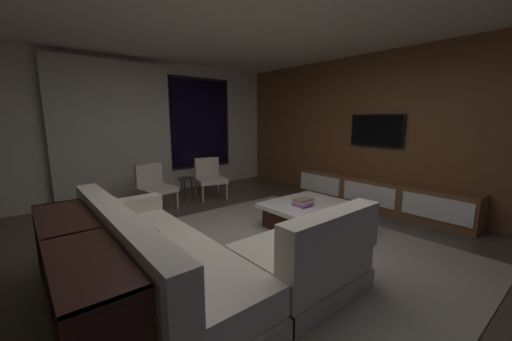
# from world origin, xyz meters

# --- Properties ---
(floor) EXTENTS (9.20, 9.20, 0.00)m
(floor) POSITION_xyz_m (0.00, 0.00, 0.00)
(floor) COLOR #473D33
(back_wall_with_window) EXTENTS (6.60, 0.30, 2.70)m
(back_wall_with_window) POSITION_xyz_m (-0.06, 3.62, 1.34)
(back_wall_with_window) COLOR beige
(back_wall_with_window) RESTS_ON floor
(media_wall) EXTENTS (0.12, 7.80, 2.70)m
(media_wall) POSITION_xyz_m (3.06, 0.00, 1.35)
(media_wall) COLOR brown
(media_wall) RESTS_ON floor
(ceiling) EXTENTS (8.20, 8.20, 0.00)m
(ceiling) POSITION_xyz_m (0.00, 0.00, 2.70)
(ceiling) COLOR beige
(area_rug) EXTENTS (3.20, 3.80, 0.01)m
(area_rug) POSITION_xyz_m (0.35, -0.10, 0.01)
(area_rug) COLOR gray
(area_rug) RESTS_ON floor
(sectional_couch) EXTENTS (1.98, 2.50, 0.82)m
(sectional_couch) POSITION_xyz_m (-0.85, -0.15, 0.29)
(sectional_couch) COLOR #B1A997
(sectional_couch) RESTS_ON floor
(coffee_table) EXTENTS (1.16, 1.16, 0.36)m
(coffee_table) POSITION_xyz_m (1.13, 0.15, 0.19)
(coffee_table) COLOR #321913
(coffee_table) RESTS_ON floor
(book_stack_on_coffee_table) EXTENTS (0.26, 0.22, 0.10)m
(book_stack_on_coffee_table) POSITION_xyz_m (0.99, 0.20, 0.41)
(book_stack_on_coffee_table) COLOR #AA348D
(book_stack_on_coffee_table) RESTS_ON coffee_table
(accent_chair_near_window) EXTENTS (0.65, 0.67, 0.78)m
(accent_chair_near_window) POSITION_xyz_m (0.91, 2.59, 0.43)
(accent_chair_near_window) COLOR #B2ADA0
(accent_chair_near_window) RESTS_ON floor
(accent_chair_by_curtain) EXTENTS (0.62, 0.64, 0.78)m
(accent_chair_by_curtain) POSITION_xyz_m (-0.23, 2.52, 0.43)
(accent_chair_by_curtain) COLOR #B2ADA0
(accent_chair_by_curtain) RESTS_ON floor
(side_stool) EXTENTS (0.32, 0.32, 0.46)m
(side_stool) POSITION_xyz_m (0.40, 2.56, 0.37)
(side_stool) COLOR #333338
(side_stool) RESTS_ON floor
(media_console) EXTENTS (0.46, 3.10, 0.52)m
(media_console) POSITION_xyz_m (2.77, 0.05, 0.25)
(media_console) COLOR brown
(media_console) RESTS_ON floor
(mounted_tv) EXTENTS (0.05, 0.98, 0.57)m
(mounted_tv) POSITION_xyz_m (2.95, 0.25, 1.35)
(mounted_tv) COLOR black
(console_table_behind_couch) EXTENTS (0.40, 2.10, 0.74)m
(console_table_behind_couch) POSITION_xyz_m (-1.76, -0.02, 0.42)
(console_table_behind_couch) COLOR #321913
(console_table_behind_couch) RESTS_ON floor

